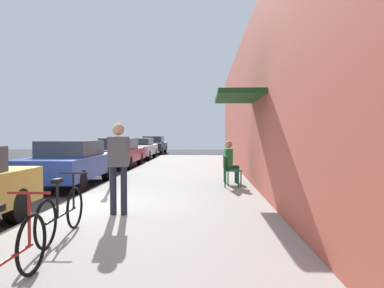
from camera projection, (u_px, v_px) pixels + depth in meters
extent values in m
plane|color=#2D2D30|center=(56.00, 212.00, 7.55)|extent=(60.00, 60.00, 0.00)
cube|color=#9E9B93|center=(172.00, 194.00, 9.46)|extent=(4.50, 32.00, 0.12)
cube|color=#BC5442|center=(265.00, 96.00, 9.30)|extent=(0.30, 32.00, 5.21)
cube|color=#19471E|center=(237.00, 97.00, 9.45)|extent=(1.10, 2.80, 0.12)
cylinder|color=black|center=(17.00, 206.00, 6.57)|extent=(0.22, 0.64, 0.64)
cube|color=navy|center=(70.00, 166.00, 11.25)|extent=(1.80, 4.40, 0.63)
cube|color=#333D47|center=(71.00, 148.00, 11.38)|extent=(1.48, 2.11, 0.47)
cylinder|color=black|center=(107.00, 171.00, 12.59)|extent=(0.22, 0.64, 0.64)
cylinder|color=black|center=(62.00, 171.00, 12.65)|extent=(0.22, 0.64, 0.64)
cylinder|color=black|center=(80.00, 182.00, 9.87)|extent=(0.22, 0.64, 0.64)
cylinder|color=black|center=(23.00, 181.00, 9.92)|extent=(0.22, 0.64, 0.64)
cube|color=maroon|center=(119.00, 155.00, 17.57)|extent=(1.80, 4.40, 0.58)
cube|color=#333D47|center=(119.00, 143.00, 17.70)|extent=(1.48, 2.11, 0.52)
cylinder|color=black|center=(140.00, 159.00, 18.91)|extent=(0.22, 0.64, 0.64)
cylinder|color=black|center=(110.00, 159.00, 18.97)|extent=(0.22, 0.64, 0.64)
cylinder|color=black|center=(129.00, 163.00, 16.18)|extent=(0.22, 0.64, 0.64)
cylinder|color=black|center=(94.00, 163.00, 16.24)|extent=(0.22, 0.64, 0.64)
cube|color=#B7B7BC|center=(139.00, 150.00, 23.01)|extent=(1.80, 4.40, 0.60)
cube|color=#333D47|center=(139.00, 141.00, 23.15)|extent=(1.48, 2.11, 0.43)
cylinder|color=black|center=(155.00, 153.00, 24.36)|extent=(0.22, 0.64, 0.64)
cylinder|color=black|center=(131.00, 153.00, 24.42)|extent=(0.22, 0.64, 0.64)
cylinder|color=black|center=(148.00, 156.00, 21.63)|extent=(0.22, 0.64, 0.64)
cylinder|color=black|center=(122.00, 156.00, 21.69)|extent=(0.22, 0.64, 0.64)
cube|color=black|center=(153.00, 146.00, 29.36)|extent=(1.80, 4.40, 0.59)
cube|color=#333D47|center=(154.00, 139.00, 29.50)|extent=(1.48, 2.11, 0.51)
cylinder|color=black|center=(165.00, 149.00, 30.71)|extent=(0.22, 0.64, 0.64)
cylinder|color=black|center=(146.00, 149.00, 30.76)|extent=(0.22, 0.64, 0.64)
cylinder|color=black|center=(161.00, 151.00, 27.98)|extent=(0.22, 0.64, 0.64)
cylinder|color=black|center=(141.00, 151.00, 28.04)|extent=(0.22, 0.64, 0.64)
cylinder|color=slate|center=(110.00, 168.00, 10.17)|extent=(0.07, 0.07, 1.10)
cube|color=#383D42|center=(110.00, 144.00, 10.15)|extent=(0.12, 0.10, 0.22)
torus|color=black|center=(32.00, 244.00, 3.86)|extent=(0.04, 0.66, 0.66)
cylinder|color=maroon|center=(5.00, 262.00, 3.34)|extent=(0.04, 1.05, 0.04)
cylinder|color=maroon|center=(29.00, 219.00, 3.80)|extent=(0.03, 0.03, 0.56)
cylinder|color=maroon|center=(29.00, 193.00, 3.80)|extent=(0.46, 0.03, 0.03)
torus|color=black|center=(75.00, 208.00, 5.78)|extent=(0.04, 0.66, 0.66)
torus|color=black|center=(46.00, 224.00, 4.73)|extent=(0.04, 0.66, 0.66)
cylinder|color=black|center=(62.00, 215.00, 5.25)|extent=(0.04, 1.05, 0.04)
cylinder|color=black|center=(57.00, 200.00, 5.09)|extent=(0.04, 0.04, 0.50)
cube|color=black|center=(57.00, 181.00, 5.09)|extent=(0.10, 0.20, 0.06)
cylinder|color=black|center=(74.00, 191.00, 5.72)|extent=(0.03, 0.03, 0.56)
cylinder|color=black|center=(73.00, 173.00, 5.71)|extent=(0.46, 0.03, 0.03)
cylinder|color=#14592D|center=(241.00, 178.00, 10.40)|extent=(0.04, 0.04, 0.45)
cylinder|color=#14592D|center=(238.00, 180.00, 10.04)|extent=(0.04, 0.04, 0.45)
cylinder|color=#14592D|center=(228.00, 178.00, 10.52)|extent=(0.04, 0.04, 0.45)
cylinder|color=#14592D|center=(225.00, 179.00, 10.16)|extent=(0.04, 0.04, 0.45)
cube|color=#14592D|center=(233.00, 171.00, 10.28)|extent=(0.55, 0.55, 0.03)
cube|color=#14592D|center=(226.00, 163.00, 10.33)|extent=(0.15, 0.43, 0.40)
cylinder|color=#14592D|center=(236.00, 175.00, 11.30)|extent=(0.04, 0.04, 0.45)
cylinder|color=#14592D|center=(238.00, 176.00, 10.92)|extent=(0.04, 0.04, 0.45)
cylinder|color=#14592D|center=(224.00, 175.00, 11.29)|extent=(0.04, 0.04, 0.45)
cylinder|color=#14592D|center=(226.00, 176.00, 10.91)|extent=(0.04, 0.04, 0.45)
cube|color=#14592D|center=(231.00, 168.00, 11.10)|extent=(0.47, 0.47, 0.03)
cube|color=#14592D|center=(224.00, 161.00, 11.09)|extent=(0.06, 0.44, 0.40)
cylinder|color=#232838|center=(236.00, 175.00, 11.21)|extent=(0.11, 0.11, 0.47)
cylinder|color=#232838|center=(232.00, 167.00, 11.20)|extent=(0.37, 0.17, 0.14)
cylinder|color=#232838|center=(237.00, 176.00, 11.01)|extent=(0.11, 0.11, 0.47)
cylinder|color=#232838|center=(233.00, 168.00, 11.00)|extent=(0.37, 0.17, 0.14)
cube|color=#267233|center=(228.00, 158.00, 11.09)|extent=(0.25, 0.38, 0.56)
sphere|color=tan|center=(229.00, 145.00, 11.08)|extent=(0.22, 0.22, 0.22)
cylinder|color=#232838|center=(113.00, 191.00, 6.74)|extent=(0.12, 0.12, 0.90)
cylinder|color=#232838|center=(124.00, 191.00, 6.73)|extent=(0.12, 0.12, 0.90)
cube|color=#595960|center=(118.00, 152.00, 6.71)|extent=(0.36, 0.22, 0.56)
sphere|color=tan|center=(118.00, 129.00, 6.70)|extent=(0.22, 0.22, 0.22)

